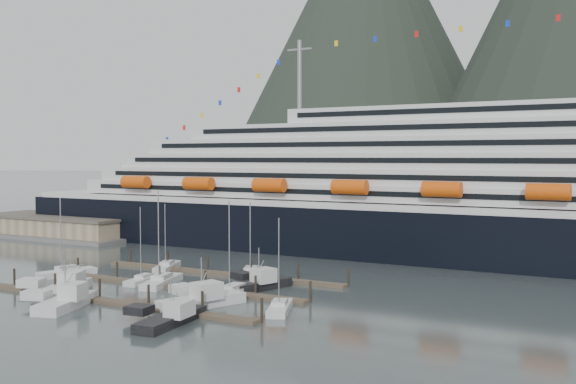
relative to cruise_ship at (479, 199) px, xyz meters
name	(u,v)px	position (x,y,z in m)	size (l,w,h in m)	color
ground	(184,294)	(-30.03, -54.94, -12.04)	(1600.00, 1600.00, 0.00)	#434E4F
cruise_ship	(479,199)	(0.00, 0.00, 0.00)	(210.00, 30.40, 50.30)	black
warehouse	(61,228)	(-102.03, -12.94, -9.79)	(46.00, 20.00, 5.80)	#595956
dock_near	(111,301)	(-34.95, -64.89, -11.73)	(48.18, 2.28, 3.20)	#4E3F32
dock_mid	(171,286)	(-34.95, -51.89, -11.73)	(48.18, 2.28, 3.20)	#4E3F32
dock_far	(219,273)	(-34.95, -38.89, -11.73)	(48.18, 2.28, 3.20)	#4E3F32
sailboat_a	(67,273)	(-57.03, -52.40, -11.60)	(5.60, 10.34, 13.97)	silver
sailboat_b	(162,282)	(-37.57, -50.85, -11.59)	(6.07, 11.53, 15.58)	silver
sailboat_c	(144,280)	(-41.31, -50.78, -11.64)	(3.30, 8.56, 12.69)	silver
sailboat_d	(233,292)	(-23.22, -51.92, -11.62)	(3.55, 11.49, 14.43)	silver
sailboat_e	(167,267)	(-46.46, -38.69, -11.63)	(5.84, 9.75, 12.31)	silver
sailboat_f	(251,274)	(-29.06, -37.78, -11.61)	(6.76, 10.16, 13.20)	silver
sailboat_h	(280,308)	(-12.02, -57.70, -11.62)	(5.60, 8.93, 12.85)	silver
trawler_a	(63,288)	(-45.79, -63.58, -11.13)	(10.95, 13.46, 7.20)	silver
trawler_b	(65,301)	(-38.35, -69.98, -11.12)	(9.58, 11.78, 7.29)	silver
trawler_c	(170,317)	(-20.38, -69.96, -11.22)	(8.81, 12.41, 6.14)	black
trawler_d	(201,300)	(-22.92, -60.24, -11.11)	(10.42, 12.90, 7.39)	silver
trawler_e	(258,283)	(-22.40, -46.23, -11.14)	(9.20, 11.40, 7.04)	black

